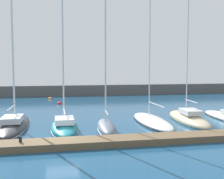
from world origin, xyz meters
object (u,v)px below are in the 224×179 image
(sailboat_teal_fifth, at_px, (64,126))
(sailboat_sand_eighth, at_px, (188,118))
(mooring_buoy_red, at_px, (59,104))
(dock_bollard, at_px, (20,139))
(sailboat_slate_sixth, at_px, (106,125))
(sailboat_charcoal_fourth, at_px, (14,123))
(mooring_buoy_orange, at_px, (50,99))
(sailboat_white_seventh, at_px, (152,120))

(sailboat_teal_fifth, height_order, sailboat_sand_eighth, sailboat_sand_eighth)
(mooring_buoy_red, height_order, dock_bollard, dock_bollard)
(sailboat_teal_fifth, xyz_separation_m, sailboat_slate_sixth, (3.68, -0.60, 0.01))
(sailboat_charcoal_fourth, bearing_deg, mooring_buoy_orange, -6.56)
(sailboat_white_seventh, relative_size, mooring_buoy_red, 27.60)
(sailboat_charcoal_fourth, height_order, sailboat_sand_eighth, sailboat_charcoal_fourth)
(sailboat_slate_sixth, relative_size, mooring_buoy_red, 18.63)
(sailboat_white_seventh, height_order, sailboat_sand_eighth, sailboat_white_seventh)
(sailboat_teal_fifth, bearing_deg, sailboat_white_seventh, -82.64)
(sailboat_white_seventh, xyz_separation_m, dock_bollard, (-11.64, -6.61, 0.42))
(sailboat_teal_fifth, xyz_separation_m, mooring_buoy_red, (-0.47, 17.49, -0.36))
(sailboat_slate_sixth, height_order, sailboat_sand_eighth, sailboat_sand_eighth)
(mooring_buoy_red, bearing_deg, mooring_buoy_orange, 102.65)
(sailboat_charcoal_fourth, xyz_separation_m, mooring_buoy_red, (4.12, 15.72, -0.40))
(sailboat_sand_eighth, bearing_deg, sailboat_slate_sixth, 106.98)
(sailboat_teal_fifth, height_order, sailboat_slate_sixth, sailboat_teal_fifth)
(mooring_buoy_orange, relative_size, dock_bollard, 1.62)
(sailboat_white_seventh, distance_m, dock_bollard, 13.39)
(sailboat_charcoal_fourth, distance_m, sailboat_teal_fifth, 4.92)
(mooring_buoy_orange, xyz_separation_m, dock_bollard, (-0.93, -30.05, 0.70))
(mooring_buoy_red, bearing_deg, dock_bollard, -96.34)
(mooring_buoy_red, distance_m, dock_bollard, 23.03)
(sailboat_white_seventh, height_order, dock_bollard, sailboat_white_seventh)
(sailboat_slate_sixth, bearing_deg, sailboat_teal_fifth, 85.68)
(sailboat_teal_fifth, height_order, dock_bollard, sailboat_teal_fifth)
(sailboat_teal_fifth, distance_m, sailboat_slate_sixth, 3.73)
(sailboat_charcoal_fourth, relative_size, sailboat_teal_fifth, 1.28)
(sailboat_sand_eighth, bearing_deg, sailboat_teal_fifth, 100.78)
(sailboat_sand_eighth, height_order, dock_bollard, sailboat_sand_eighth)
(sailboat_sand_eighth, distance_m, mooring_buoy_red, 20.78)
(sailboat_slate_sixth, relative_size, mooring_buoy_orange, 18.83)
(sailboat_teal_fifth, relative_size, mooring_buoy_orange, 20.69)
(sailboat_sand_eighth, bearing_deg, mooring_buoy_red, 43.72)
(sailboat_white_seventh, height_order, mooring_buoy_orange, sailboat_white_seventh)
(sailboat_white_seventh, bearing_deg, dock_bollard, 119.38)
(sailboat_slate_sixth, height_order, dock_bollard, sailboat_slate_sixth)
(sailboat_white_seventh, height_order, mooring_buoy_red, sailboat_white_seventh)
(sailboat_sand_eighth, height_order, mooring_buoy_orange, sailboat_sand_eighth)
(sailboat_charcoal_fourth, height_order, sailboat_teal_fifth, sailboat_charcoal_fourth)
(mooring_buoy_orange, xyz_separation_m, mooring_buoy_red, (1.61, -7.17, 0.00))
(sailboat_slate_sixth, height_order, mooring_buoy_red, sailboat_slate_sixth)
(sailboat_teal_fifth, bearing_deg, sailboat_sand_eighth, -84.60)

